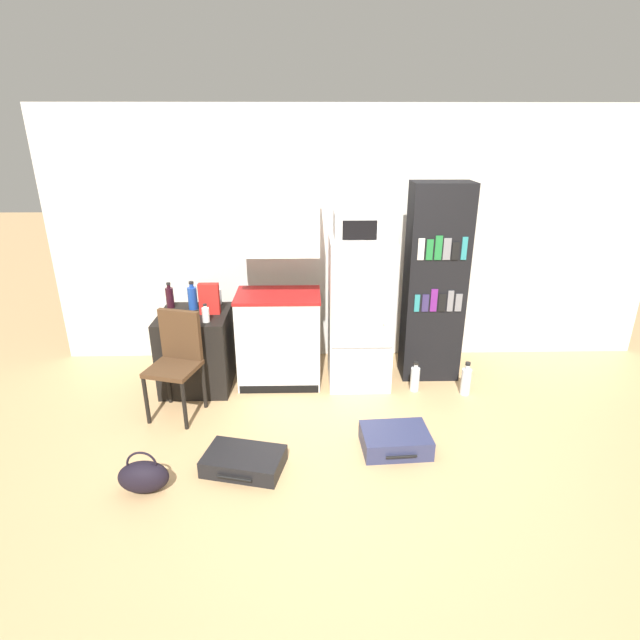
{
  "coord_description": "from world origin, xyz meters",
  "views": [
    {
      "loc": [
        -0.3,
        -3.22,
        2.45
      ],
      "look_at": [
        -0.2,
        0.85,
        0.85
      ],
      "focal_mm": 28.0,
      "sensor_mm": 36.0,
      "label": 1
    }
  ],
  "objects_px": {
    "cereal_box": "(209,299)",
    "chair": "(177,355)",
    "water_bottle_middle": "(466,381)",
    "kitchen_hutch": "(278,291)",
    "bowl": "(177,314)",
    "bottle_clear_short": "(217,296)",
    "side_table": "(197,350)",
    "bottle_milk_white": "(206,314)",
    "refrigerator": "(360,313)",
    "bookshelf": "(435,285)",
    "microwave": "(362,225)",
    "handbag": "(143,476)",
    "bottle_wine_dark": "(170,297)",
    "suitcase_small_flat": "(395,440)",
    "water_bottle_front": "(415,378)",
    "suitcase_large_flat": "(244,461)",
    "bottle_blue_soda": "(193,297)"
  },
  "relations": [
    {
      "from": "cereal_box",
      "to": "chair",
      "type": "xyz_separation_m",
      "value": [
        -0.22,
        -0.48,
        -0.36
      ]
    },
    {
      "from": "chair",
      "to": "water_bottle_middle",
      "type": "distance_m",
      "value": 2.72
    },
    {
      "from": "kitchen_hutch",
      "to": "bowl",
      "type": "distance_m",
      "value": 0.97
    },
    {
      "from": "chair",
      "to": "water_bottle_middle",
      "type": "bearing_deg",
      "value": 20.49
    },
    {
      "from": "bottle_clear_short",
      "to": "bowl",
      "type": "relative_size",
      "value": 1.58
    },
    {
      "from": "side_table",
      "to": "bottle_milk_white",
      "type": "height_order",
      "value": "bottle_milk_white"
    },
    {
      "from": "water_bottle_middle",
      "to": "refrigerator",
      "type": "bearing_deg",
      "value": 163.38
    },
    {
      "from": "bottle_clear_short",
      "to": "side_table",
      "type": "bearing_deg",
      "value": -123.48
    },
    {
      "from": "bookshelf",
      "to": "bottle_clear_short",
      "type": "distance_m",
      "value": 2.17
    },
    {
      "from": "refrigerator",
      "to": "microwave",
      "type": "bearing_deg",
      "value": -105.95
    },
    {
      "from": "microwave",
      "to": "handbag",
      "type": "distance_m",
      "value": 2.76
    },
    {
      "from": "bottle_wine_dark",
      "to": "suitcase_small_flat",
      "type": "bearing_deg",
      "value": -32.39
    },
    {
      "from": "kitchen_hutch",
      "to": "water_bottle_middle",
      "type": "xyz_separation_m",
      "value": [
        1.81,
        -0.33,
        -0.82
      ]
    },
    {
      "from": "refrigerator",
      "to": "bottle_wine_dark",
      "type": "bearing_deg",
      "value": 175.92
    },
    {
      "from": "bowl",
      "to": "water_bottle_front",
      "type": "distance_m",
      "value": 2.37
    },
    {
      "from": "side_table",
      "to": "chair",
      "type": "relative_size",
      "value": 0.81
    },
    {
      "from": "suitcase_large_flat",
      "to": "chair",
      "type": "bearing_deg",
      "value": 140.91
    },
    {
      "from": "bottle_blue_soda",
      "to": "water_bottle_middle",
      "type": "relative_size",
      "value": 0.82
    },
    {
      "from": "bottle_milk_white",
      "to": "bowl",
      "type": "xyz_separation_m",
      "value": [
        -0.3,
        0.15,
        -0.06
      ]
    },
    {
      "from": "kitchen_hutch",
      "to": "bottle_milk_white",
      "type": "bearing_deg",
      "value": -156.18
    },
    {
      "from": "bowl",
      "to": "bottle_blue_soda",
      "type": "bearing_deg",
      "value": 61.06
    },
    {
      "from": "suitcase_small_flat",
      "to": "water_bottle_front",
      "type": "distance_m",
      "value": 1.01
    },
    {
      "from": "water_bottle_middle",
      "to": "suitcase_large_flat",
      "type": "bearing_deg",
      "value": -151.62
    },
    {
      "from": "water_bottle_middle",
      "to": "bowl",
      "type": "bearing_deg",
      "value": 175.99
    },
    {
      "from": "microwave",
      "to": "bottle_blue_soda",
      "type": "distance_m",
      "value": 1.78
    },
    {
      "from": "microwave",
      "to": "bottle_blue_soda",
      "type": "height_order",
      "value": "microwave"
    },
    {
      "from": "bottle_clear_short",
      "to": "chair",
      "type": "height_order",
      "value": "bottle_clear_short"
    },
    {
      "from": "bowl",
      "to": "chair",
      "type": "height_order",
      "value": "chair"
    },
    {
      "from": "bookshelf",
      "to": "suitcase_large_flat",
      "type": "height_order",
      "value": "bookshelf"
    },
    {
      "from": "bottle_clear_short",
      "to": "chair",
      "type": "distance_m",
      "value": 0.86
    },
    {
      "from": "chair",
      "to": "suitcase_small_flat",
      "type": "xyz_separation_m",
      "value": [
        1.85,
        -0.64,
        -0.48
      ]
    },
    {
      "from": "microwave",
      "to": "handbag",
      "type": "bearing_deg",
      "value": -135.97
    },
    {
      "from": "chair",
      "to": "suitcase_large_flat",
      "type": "xyz_separation_m",
      "value": [
        0.66,
        -0.86,
        -0.49
      ]
    },
    {
      "from": "bottle_wine_dark",
      "to": "handbag",
      "type": "relative_size",
      "value": 0.71
    },
    {
      "from": "side_table",
      "to": "water_bottle_front",
      "type": "relative_size",
      "value": 2.48
    },
    {
      "from": "kitchen_hutch",
      "to": "water_bottle_middle",
      "type": "distance_m",
      "value": 2.01
    },
    {
      "from": "side_table",
      "to": "water_bottle_middle",
      "type": "distance_m",
      "value": 2.64
    },
    {
      "from": "cereal_box",
      "to": "water_bottle_middle",
      "type": "xyz_separation_m",
      "value": [
        2.46,
        -0.25,
        -0.77
      ]
    },
    {
      "from": "kitchen_hutch",
      "to": "refrigerator",
      "type": "xyz_separation_m",
      "value": [
        0.79,
        -0.02,
        -0.23
      ]
    },
    {
      "from": "bookshelf",
      "to": "bottle_wine_dark",
      "type": "bearing_deg",
      "value": 179.76
    },
    {
      "from": "water_bottle_front",
      "to": "kitchen_hutch",
      "type": "bearing_deg",
      "value": 169.79
    },
    {
      "from": "side_table",
      "to": "bottle_clear_short",
      "type": "xyz_separation_m",
      "value": [
        0.19,
        0.29,
        0.46
      ]
    },
    {
      "from": "side_table",
      "to": "suitcase_small_flat",
      "type": "xyz_separation_m",
      "value": [
        1.8,
        -1.12,
        -0.3
      ]
    },
    {
      "from": "side_table",
      "to": "suitcase_small_flat",
      "type": "height_order",
      "value": "side_table"
    },
    {
      "from": "chair",
      "to": "suitcase_large_flat",
      "type": "height_order",
      "value": "chair"
    },
    {
      "from": "bottle_blue_soda",
      "to": "bowl",
      "type": "relative_size",
      "value": 2.27
    },
    {
      "from": "bottle_wine_dark",
      "to": "suitcase_small_flat",
      "type": "relative_size",
      "value": 0.46
    },
    {
      "from": "bookshelf",
      "to": "bowl",
      "type": "xyz_separation_m",
      "value": [
        -2.48,
        -0.23,
        -0.2
      ]
    },
    {
      "from": "bottle_milk_white",
      "to": "chair",
      "type": "bearing_deg",
      "value": -129.84
    },
    {
      "from": "bottle_milk_white",
      "to": "bottle_blue_soda",
      "type": "bearing_deg",
      "value": 118.59
    }
  ]
}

